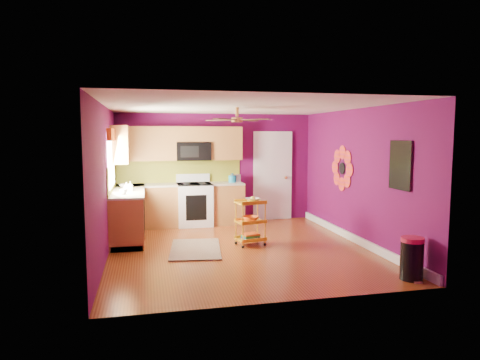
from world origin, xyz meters
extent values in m
plane|color=#692C10|center=(0.00, 0.00, 0.00)|extent=(5.00, 5.00, 0.00)
cube|color=#5A0A46|center=(0.00, 2.50, 1.25)|extent=(4.50, 0.04, 2.50)
cube|color=#5A0A46|center=(0.00, -2.50, 1.25)|extent=(4.50, 0.04, 2.50)
cube|color=#5A0A46|center=(-2.25, 0.00, 1.25)|extent=(0.04, 5.00, 2.50)
cube|color=#5A0A46|center=(2.25, 0.00, 1.25)|extent=(0.04, 5.00, 2.50)
cube|color=silver|center=(0.00, 0.00, 2.50)|extent=(4.50, 5.00, 0.04)
cube|color=white|center=(2.22, 0.00, 0.07)|extent=(0.05, 4.90, 0.14)
cube|color=brown|center=(-1.95, 1.35, 0.45)|extent=(0.60, 2.30, 0.90)
cube|color=brown|center=(-0.85, 2.20, 0.45)|extent=(2.80, 0.60, 0.90)
cube|color=beige|center=(-1.95, 1.35, 0.92)|extent=(0.63, 2.30, 0.04)
cube|color=beige|center=(-0.85, 2.20, 0.92)|extent=(2.80, 0.63, 0.04)
cube|color=black|center=(-1.95, 1.35, 0.05)|extent=(0.54, 2.30, 0.10)
cube|color=black|center=(-0.85, 2.20, 0.05)|extent=(2.80, 0.54, 0.10)
cube|color=white|center=(-0.55, 2.17, 0.46)|extent=(0.76, 0.66, 0.92)
cube|color=black|center=(-0.55, 2.17, 0.93)|extent=(0.76, 0.62, 0.03)
cube|color=white|center=(-0.55, 2.45, 1.04)|extent=(0.76, 0.06, 0.18)
cube|color=black|center=(-0.55, 1.84, 0.45)|extent=(0.45, 0.02, 0.55)
cube|color=brown|center=(-1.59, 2.33, 1.83)|extent=(1.32, 0.33, 0.75)
cube|color=brown|center=(0.19, 2.33, 1.83)|extent=(0.72, 0.33, 0.75)
cube|color=brown|center=(-0.55, 2.33, 2.03)|extent=(0.76, 0.33, 0.34)
cube|color=brown|center=(-2.08, 1.85, 1.83)|extent=(0.33, 1.30, 0.75)
cube|color=black|center=(-0.55, 2.30, 1.65)|extent=(0.76, 0.38, 0.40)
cube|color=#686B17|center=(-0.85, 2.49, 1.20)|extent=(2.80, 0.01, 0.51)
cube|color=#686B17|center=(-2.24, 1.35, 1.20)|extent=(0.01, 2.30, 0.51)
cube|color=white|center=(-2.23, 1.05, 1.55)|extent=(0.03, 1.20, 1.00)
cube|color=#DC5A13|center=(-2.20, 1.05, 2.02)|extent=(0.08, 1.35, 0.22)
cube|color=white|center=(1.35, 2.48, 1.02)|extent=(0.85, 0.04, 2.05)
cube|color=white|center=(1.35, 2.46, 1.02)|extent=(0.95, 0.02, 2.15)
sphere|color=#BF8C3F|center=(1.67, 2.42, 1.00)|extent=(0.07, 0.07, 0.07)
cylinder|color=black|center=(2.23, 0.60, 1.35)|extent=(0.01, 0.24, 0.24)
cube|color=#1974A7|center=(2.23, -1.40, 1.55)|extent=(0.03, 0.52, 0.72)
cube|color=black|center=(2.21, -1.40, 1.55)|extent=(0.01, 0.56, 0.76)
cylinder|color=#BF8C3F|center=(0.00, 0.20, 2.42)|extent=(0.06, 0.06, 0.16)
cylinder|color=#BF8C3F|center=(0.00, 0.20, 2.28)|extent=(0.20, 0.20, 0.08)
cube|color=#4C2D19|center=(0.27, 0.47, 2.28)|extent=(0.47, 0.47, 0.01)
cube|color=#4C2D19|center=(-0.27, 0.47, 2.28)|extent=(0.47, 0.47, 0.01)
cube|color=#4C2D19|center=(-0.27, -0.07, 2.28)|extent=(0.47, 0.47, 0.01)
cube|color=#4C2D19|center=(0.27, -0.07, 2.28)|extent=(0.47, 0.47, 0.01)
cube|color=black|center=(-0.77, 0.10, 0.01)|extent=(1.03, 1.50, 0.02)
cylinder|color=yellow|center=(0.06, 0.01, 0.42)|extent=(0.02, 0.02, 0.77)
cylinder|color=yellow|center=(0.50, 0.10, 0.42)|extent=(0.02, 0.02, 0.77)
cylinder|color=yellow|center=(0.00, 0.31, 0.42)|extent=(0.02, 0.02, 0.77)
cylinder|color=yellow|center=(0.44, 0.40, 0.42)|extent=(0.02, 0.02, 0.77)
sphere|color=black|center=(0.06, 0.01, 0.03)|extent=(0.05, 0.05, 0.05)
sphere|color=black|center=(0.50, 0.10, 0.03)|extent=(0.05, 0.05, 0.05)
sphere|color=black|center=(0.00, 0.31, 0.03)|extent=(0.05, 0.05, 0.05)
sphere|color=black|center=(0.44, 0.40, 0.03)|extent=(0.05, 0.05, 0.05)
cube|color=yellow|center=(0.25, 0.20, 0.79)|extent=(0.56, 0.46, 0.03)
cube|color=yellow|center=(0.25, 0.20, 0.44)|extent=(0.56, 0.46, 0.03)
cube|color=yellow|center=(0.25, 0.20, 0.11)|extent=(0.56, 0.46, 0.03)
imported|color=beige|center=(0.29, 0.21, 0.84)|extent=(0.32, 0.32, 0.07)
sphere|color=yellow|center=(0.29, 0.21, 0.86)|extent=(0.09, 0.09, 0.09)
imported|color=#DC5A13|center=(0.25, 0.20, 0.49)|extent=(0.33, 0.33, 0.09)
cube|color=navy|center=(0.25, 0.20, 0.14)|extent=(0.33, 0.27, 0.04)
cube|color=#267233|center=(0.25, 0.20, 0.17)|extent=(0.33, 0.27, 0.03)
cube|color=#DC5A13|center=(0.25, 0.20, 0.20)|extent=(0.33, 0.27, 0.03)
cylinder|color=black|center=(1.99, -2.11, 0.27)|extent=(0.39, 0.39, 0.54)
cylinder|color=#B3193B|center=(1.99, -2.11, 0.57)|extent=(0.31, 0.31, 0.06)
cube|color=beige|center=(1.99, -2.27, 0.01)|extent=(0.12, 0.08, 0.03)
cylinder|color=#136F95|center=(0.33, 2.22, 1.02)|extent=(0.18, 0.18, 0.16)
sphere|color=#136F95|center=(0.33, 2.22, 1.12)|extent=(0.06, 0.06, 0.06)
cube|color=beige|center=(0.40, 2.25, 1.03)|extent=(0.22, 0.15, 0.18)
imported|color=#EA3F72|center=(-1.90, 1.20, 1.03)|extent=(0.08, 0.09, 0.19)
imported|color=white|center=(-1.97, 1.29, 1.02)|extent=(0.12, 0.12, 0.16)
imported|color=white|center=(-2.00, 1.75, 0.97)|extent=(0.28, 0.28, 0.07)
imported|color=white|center=(-2.00, 0.69, 0.99)|extent=(0.12, 0.12, 0.10)
camera|label=1|loc=(-1.60, -7.26, 2.01)|focal=32.00mm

